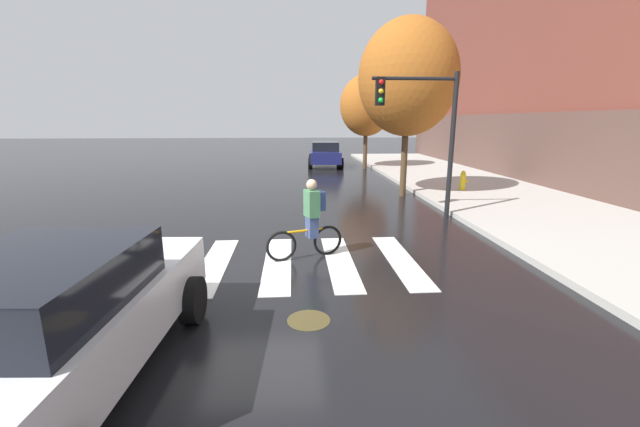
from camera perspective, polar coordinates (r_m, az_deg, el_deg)
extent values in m
plane|color=black|center=(8.24, -8.49, -7.16)|extent=(120.00, 120.00, 0.00)
cube|color=silver|center=(9.23, -31.06, -6.71)|extent=(0.55, 3.25, 0.01)
cube|color=silver|center=(8.72, -23.45, -6.97)|extent=(0.55, 3.25, 0.01)
cube|color=silver|center=(8.38, -15.06, -7.12)|extent=(0.55, 3.25, 0.01)
cube|color=silver|center=(8.22, -6.14, -7.11)|extent=(0.55, 3.25, 0.01)
cube|color=silver|center=(8.27, 2.88, -6.92)|extent=(0.55, 3.25, 0.01)
cube|color=silver|center=(8.51, 11.59, -6.59)|extent=(0.55, 3.25, 0.01)
cylinder|color=#473D1E|center=(6.00, -1.65, -15.17)|extent=(0.64, 0.64, 0.01)
cube|color=silver|center=(5.17, -33.92, -14.03)|extent=(2.13, 4.71, 0.70)
cube|color=black|center=(4.82, -35.85, -8.10)|extent=(1.78, 2.30, 0.55)
cylinder|color=black|center=(6.92, -33.62, -10.44)|extent=(0.28, 0.69, 0.68)
cylinder|color=black|center=(6.10, -17.99, -11.84)|extent=(0.28, 0.69, 0.68)
cube|color=navy|center=(25.29, 0.76, 8.38)|extent=(2.07, 4.61, 0.69)
cube|color=black|center=(25.09, 0.78, 9.75)|extent=(1.74, 2.25, 0.54)
cylinder|color=black|center=(26.75, -1.36, 7.91)|extent=(0.27, 0.68, 0.67)
cylinder|color=black|center=(26.80, 2.72, 7.91)|extent=(0.27, 0.68, 0.67)
cylinder|color=black|center=(23.88, -1.43, 7.26)|extent=(0.27, 0.68, 0.67)
cylinder|color=black|center=(23.93, 3.13, 7.25)|extent=(0.27, 0.68, 0.67)
torus|color=black|center=(8.55, 1.12, -3.92)|extent=(0.64, 0.27, 0.66)
torus|color=black|center=(8.20, -5.62, -4.76)|extent=(0.64, 0.27, 0.66)
cylinder|color=orange|center=(8.28, -2.20, -2.49)|extent=(0.86, 0.34, 0.05)
cylinder|color=orange|center=(8.31, -1.19, -1.91)|extent=(0.04, 0.04, 0.45)
cube|color=#384772|center=(8.30, -1.19, -1.58)|extent=(0.28, 0.33, 0.56)
cube|color=#3F724C|center=(8.20, -1.20, 1.46)|extent=(0.34, 0.42, 0.56)
sphere|color=tan|center=(8.12, -1.22, 4.22)|extent=(0.22, 0.22, 0.22)
cube|color=navy|center=(8.25, -0.04, 1.90)|extent=(0.24, 0.32, 0.40)
cylinder|color=black|center=(12.20, 18.53, 9.06)|extent=(0.14, 0.14, 4.20)
cylinder|color=black|center=(11.83, 13.57, 18.49)|extent=(2.40, 0.10, 0.10)
cube|color=black|center=(11.56, 8.71, 17.08)|extent=(0.24, 0.20, 0.76)
sphere|color=red|center=(11.47, 8.88, 18.31)|extent=(0.14, 0.14, 0.14)
sphere|color=gold|center=(11.45, 8.84, 17.12)|extent=(0.14, 0.14, 0.14)
sphere|color=green|center=(11.44, 8.79, 15.92)|extent=(0.14, 0.14, 0.14)
cylinder|color=gold|center=(16.71, 19.98, 4.31)|extent=(0.22, 0.22, 0.65)
sphere|color=gold|center=(16.66, 20.08, 5.55)|extent=(0.18, 0.18, 0.18)
cylinder|color=gold|center=(16.77, 20.49, 4.42)|extent=(0.12, 0.09, 0.09)
cylinder|color=#4C3823|center=(15.49, 12.10, 7.85)|extent=(0.24, 0.24, 2.92)
ellipsoid|color=#A5591E|center=(15.50, 12.65, 18.64)|extent=(3.64, 3.64, 4.18)
cylinder|color=#4C3823|center=(24.15, 6.57, 9.41)|extent=(0.24, 0.24, 2.49)
ellipsoid|color=#A5591E|center=(24.11, 6.73, 15.31)|extent=(3.10, 3.10, 3.56)
cube|color=brown|center=(27.44, 36.59, 8.12)|extent=(14.28, 24.99, 3.20)
cube|color=brown|center=(27.83, 38.43, 20.63)|extent=(13.99, 24.49, 9.00)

